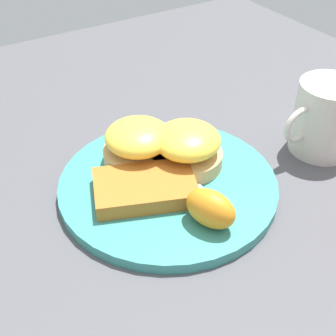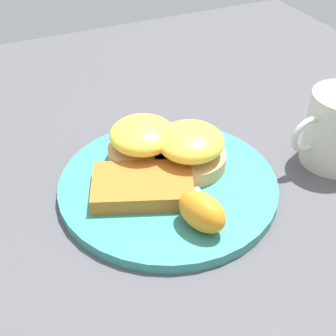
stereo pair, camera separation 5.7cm
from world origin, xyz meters
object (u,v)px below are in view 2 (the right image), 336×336
object	(u,v)px
orange_wedge	(198,213)
sandwich_benedict_right	(143,142)
hashbrown_patty	(143,186)
fork	(174,157)
sandwich_benedict_left	(190,148)

from	to	relation	value
orange_wedge	sandwich_benedict_right	bearing A→B (deg)	-87.61
hashbrown_patty	fork	bearing A→B (deg)	-144.20
sandwich_benedict_right	hashbrown_patty	world-z (taller)	sandwich_benedict_right
hashbrown_patty	fork	world-z (taller)	hashbrown_patty
sandwich_benedict_left	orange_wedge	distance (m)	0.11
sandwich_benedict_left	hashbrown_patty	world-z (taller)	sandwich_benedict_left
sandwich_benedict_right	orange_wedge	bearing A→B (deg)	92.39
sandwich_benedict_right	fork	bearing A→B (deg)	154.59
sandwich_benedict_right	orange_wedge	world-z (taller)	sandwich_benedict_right
orange_wedge	hashbrown_patty	bearing A→B (deg)	-68.28
orange_wedge	fork	bearing A→B (deg)	-103.43
orange_wedge	fork	size ratio (longest dim) A/B	0.29
orange_wedge	fork	distance (m)	0.13
sandwich_benedict_right	orange_wedge	size ratio (longest dim) A/B	1.54
sandwich_benedict_left	fork	size ratio (longest dim) A/B	0.44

